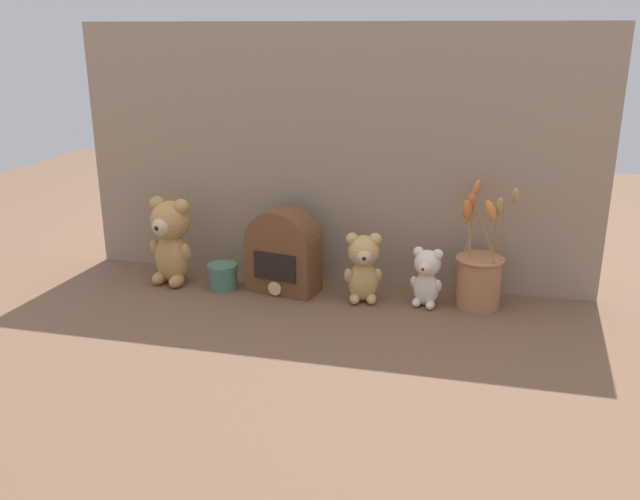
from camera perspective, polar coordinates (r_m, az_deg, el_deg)
The scene contains 8 objects.
ground_plane at distance 1.88m, azimuth -0.15°, elevation -4.12°, with size 4.00×4.00×0.00m, color brown.
backdrop_wall at distance 1.93m, azimuth 1.05°, elevation 7.82°, with size 1.49×0.02×0.73m.
teddy_bear_large at distance 2.00m, azimuth -12.44°, elevation 0.90°, with size 0.14×0.13×0.26m.
teddy_bear_medium at distance 1.83m, azimuth 3.66°, elevation -1.36°, with size 0.11×0.10×0.19m.
teddy_bear_small at distance 1.82m, azimuth 8.97°, elevation -2.16°, with size 0.09×0.08×0.16m.
flower_vase at distance 1.84m, azimuth 13.25°, elevation -1.99°, with size 0.15×0.18×0.33m.
vintage_radio at distance 1.90m, azimuth -3.10°, elevation -0.27°, with size 0.21×0.14×0.24m.
decorative_tin_tall at distance 1.96m, azimuth -8.17°, elevation -2.19°, with size 0.09×0.09×0.07m.
Camera 1 is at (0.42, -1.68, 0.71)m, focal length 38.00 mm.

